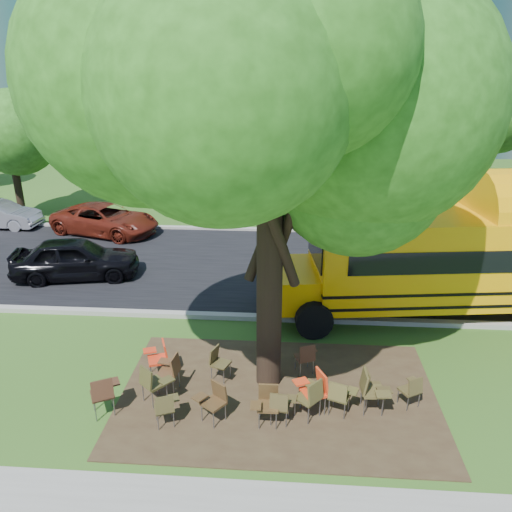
# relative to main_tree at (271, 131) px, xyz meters

# --- Properties ---
(ground) EXTENTS (160.00, 160.00, 0.00)m
(ground) POSITION_rel_main_tree_xyz_m (-0.76, -0.00, -5.73)
(ground) COLOR #2B4B17
(ground) RESTS_ON ground
(dirt_patch) EXTENTS (7.00, 4.50, 0.03)m
(dirt_patch) POSITION_rel_main_tree_xyz_m (0.24, -0.50, -5.71)
(dirt_patch) COLOR #382819
(dirt_patch) RESTS_ON ground
(asphalt_road) EXTENTS (80.00, 8.00, 0.04)m
(asphalt_road) POSITION_rel_main_tree_xyz_m (-0.76, 7.00, -5.71)
(asphalt_road) COLOR black
(asphalt_road) RESTS_ON ground
(kerb_near) EXTENTS (80.00, 0.25, 0.14)m
(kerb_near) POSITION_rel_main_tree_xyz_m (-0.76, 3.00, -5.66)
(kerb_near) COLOR gray
(kerb_near) RESTS_ON ground
(kerb_far) EXTENTS (80.00, 0.25, 0.14)m
(kerb_far) POSITION_rel_main_tree_xyz_m (-0.76, 11.10, -5.66)
(kerb_far) COLOR gray
(kerb_far) RESTS_ON ground
(building_main) EXTENTS (38.00, 16.00, 22.00)m
(building_main) POSITION_rel_main_tree_xyz_m (-8.76, 36.00, 5.27)
(building_main) COLOR slate
(building_main) RESTS_ON ground
(bg_tree_0) EXTENTS (5.20, 5.20, 7.18)m
(bg_tree_0) POSITION_rel_main_tree_xyz_m (-12.76, 13.00, -1.16)
(bg_tree_0) COLOR black
(bg_tree_0) RESTS_ON ground
(bg_tree_2) EXTENTS (4.80, 4.80, 6.62)m
(bg_tree_2) POSITION_rel_main_tree_xyz_m (-5.76, 16.00, -1.52)
(bg_tree_2) COLOR black
(bg_tree_2) RESTS_ON ground
(bg_tree_3) EXTENTS (5.60, 5.60, 7.84)m
(bg_tree_3) POSITION_rel_main_tree_xyz_m (7.24, 14.00, -0.70)
(bg_tree_3) COLOR black
(bg_tree_3) RESTS_ON ground
(main_tree) EXTENTS (7.10, 7.10, 9.29)m
(main_tree) POSITION_rel_main_tree_xyz_m (0.00, 0.00, 0.00)
(main_tree) COLOR black
(main_tree) RESTS_ON ground
(school_bus) EXTENTS (12.78, 4.27, 3.07)m
(school_bus) POSITION_rel_main_tree_xyz_m (6.62, 4.09, -3.95)
(school_bus) COLOR orange
(school_bus) RESTS_ON ground
(chair_0) EXTENTS (0.64, 0.77, 0.95)m
(chair_0) POSITION_rel_main_tree_xyz_m (-3.36, -1.42, -5.14)
(chair_0) COLOR #422617
(chair_0) RESTS_ON ground
(chair_1) EXTENTS (0.81, 0.64, 0.94)m
(chair_1) POSITION_rel_main_tree_xyz_m (-2.45, -0.98, -5.15)
(chair_1) COLOR #413C1C
(chair_1) RESTS_ON ground
(chair_2) EXTENTS (0.55, 0.62, 0.80)m
(chair_2) POSITION_rel_main_tree_xyz_m (-2.00, -1.67, -5.23)
(chair_2) COLOR #433B1D
(chair_2) RESTS_ON ground
(chair_3) EXTENTS (0.75, 0.59, 0.87)m
(chair_3) POSITION_rel_main_tree_xyz_m (-1.05, -1.41, -5.19)
(chair_3) COLOR #453018
(chair_3) RESTS_ON ground
(chair_4) EXTENTS (0.57, 0.48, 0.81)m
(chair_4) POSITION_rel_main_tree_xyz_m (0.32, -1.44, -5.23)
(chair_4) COLOR #463B1E
(chair_4) RESTS_ON ground
(chair_5) EXTENTS (0.57, 0.52, 0.88)m
(chair_5) POSITION_rel_main_tree_xyz_m (0.03, -1.42, -5.19)
(chair_5) COLOR #4B341A
(chair_5) RESTS_ON ground
(chair_6) EXTENTS (0.77, 0.66, 0.97)m
(chair_6) POSITION_rel_main_tree_xyz_m (1.02, -0.98, -5.13)
(chair_6) COLOR red
(chair_6) RESTS_ON ground
(chair_7) EXTENTS (0.62, 0.62, 0.93)m
(chair_7) POSITION_rel_main_tree_xyz_m (2.22, -0.79, -5.16)
(chair_7) COLOR #42371C
(chair_7) RESTS_ON ground
(chair_8) EXTENTS (0.55, 0.67, 0.94)m
(chair_8) POSITION_rel_main_tree_xyz_m (-2.17, -0.51, -5.15)
(chair_8) COLOR #51331D
(chair_8) RESTS_ON ground
(chair_9) EXTENTS (0.71, 0.63, 0.93)m
(chair_9) POSITION_rel_main_tree_xyz_m (-2.55, 0.04, -5.15)
(chair_9) COLOR red
(chair_9) RESTS_ON ground
(chair_10) EXTENTS (0.52, 0.66, 0.83)m
(chair_10) POSITION_rel_main_tree_xyz_m (-1.17, 0.01, -5.22)
(chair_10) COLOR #463D1E
(chair_10) RESTS_ON ground
(chair_11) EXTENTS (0.64, 0.81, 0.94)m
(chair_11) POSITION_rel_main_tree_xyz_m (0.93, -1.20, -5.14)
(chair_11) COLOR #4B4420
(chair_11) RESTS_ON ground
(chair_12) EXTENTS (0.59, 0.63, 0.96)m
(chair_12) POSITION_rel_main_tree_xyz_m (2.18, -0.93, -5.13)
(chair_12) COLOR brown
(chair_12) RESTS_ON ground
(chair_13) EXTENTS (0.53, 0.64, 0.79)m
(chair_13) POSITION_rel_main_tree_xyz_m (3.09, -0.70, -5.24)
(chair_13) COLOR #483E1F
(chair_13) RESTS_ON ground
(chair_14) EXTENTS (0.57, 0.64, 0.83)m
(chair_14) POSITION_rel_main_tree_xyz_m (0.87, 0.38, -5.21)
(chair_14) COLOR #4D2C1B
(chair_14) RESTS_ON ground
(chair_15) EXTENTS (0.68, 0.53, 0.85)m
(chair_15) POSITION_rel_main_tree_xyz_m (1.54, -1.08, -5.20)
(chair_15) COLOR brown
(chair_15) RESTS_ON ground
(black_car) EXTENTS (4.43, 2.44, 1.43)m
(black_car) POSITION_rel_main_tree_xyz_m (-6.86, 5.58, -5.01)
(black_car) COLOR black
(black_car) RESTS_ON ground
(bg_car_red) EXTENTS (5.08, 3.42, 1.29)m
(bg_car_red) POSITION_rel_main_tree_xyz_m (-7.53, 10.28, -5.08)
(bg_car_red) COLOR #52180E
(bg_car_red) RESTS_ON ground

